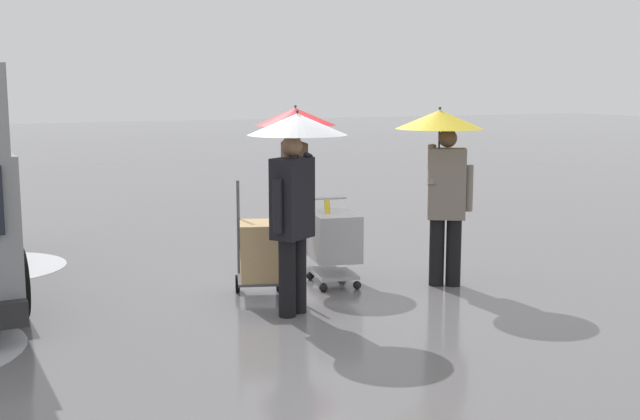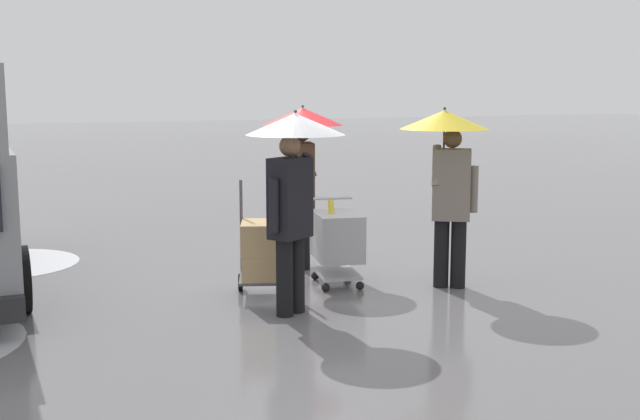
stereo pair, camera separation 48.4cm
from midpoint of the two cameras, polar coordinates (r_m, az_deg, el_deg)
ground_plane at (r=9.91m, az=-3.86°, el=-5.30°), size 90.00×90.00×0.00m
shopping_cart_vendor at (r=9.82m, az=-0.49°, el=-2.01°), size 0.68×0.90×1.04m
hand_dolly_boxes at (r=9.27m, az=-5.81°, el=-2.99°), size 0.70×0.82×1.32m
pedestrian_pink_side at (r=9.72m, az=7.18°, el=3.78°), size 1.04×1.04×2.15m
pedestrian_black_side at (r=8.44m, az=-3.40°, el=3.18°), size 1.04×1.04×2.15m
pedestrian_white_side at (r=10.55m, az=-3.08°, el=4.30°), size 1.04×1.04×2.15m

